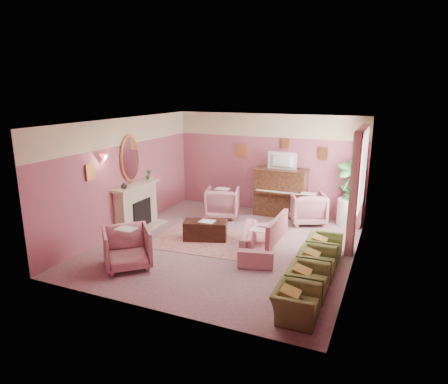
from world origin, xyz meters
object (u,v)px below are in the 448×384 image
at_px(coffee_table, 205,230).
at_px(olive_chair_c, 317,259).
at_px(television, 281,160).
at_px(olive_chair_a, 296,299).
at_px(side_table, 347,212).
at_px(floral_armchair_front, 127,246).
at_px(floral_armchair_right, 308,207).
at_px(sofa, 259,236).
at_px(floral_armchair_left, 222,201).
at_px(piano, 281,193).
at_px(olive_chair_d, 324,244).
at_px(olive_chair_b, 307,277).

distance_m(coffee_table, olive_chair_c, 2.89).
distance_m(television, olive_chair_a, 5.37).
distance_m(coffee_table, side_table, 3.80).
bearing_deg(floral_armchair_front, floral_armchair_right, 56.72).
relative_size(sofa, floral_armchair_left, 2.02).
height_order(television, side_table, television).
bearing_deg(sofa, floral_armchair_right, 77.21).
height_order(television, sofa, television).
xyz_separation_m(piano, floral_armchair_front, (-1.87, -4.52, -0.20)).
distance_m(coffee_table, sofa, 1.44).
xyz_separation_m(coffee_table, floral_armchair_front, (-0.75, -1.99, 0.23)).
bearing_deg(floral_armchair_left, olive_chair_a, -53.70).
bearing_deg(olive_chair_d, floral_armchair_left, 150.47).
distance_m(olive_chair_a, olive_chair_c, 1.64).
bearing_deg(piano, olive_chair_c, -63.76).
height_order(floral_armchair_left, side_table, floral_armchair_left).
bearing_deg(olive_chair_d, piano, 123.10).
height_order(floral_armchair_right, olive_chair_d, floral_armchair_right).
bearing_deg(coffee_table, olive_chair_c, -16.73).
height_order(piano, side_table, piano).
bearing_deg(floral_armchair_front, olive_chair_d, 29.28).
relative_size(television, floral_armchair_left, 0.88).
height_order(olive_chair_a, olive_chair_d, same).
distance_m(piano, floral_armchair_left, 1.65).
distance_m(piano, olive_chair_a, 5.28).
height_order(sofa, olive_chair_c, sofa).
height_order(sofa, olive_chair_d, sofa).
distance_m(sofa, floral_armchair_front, 2.78).
relative_size(sofa, olive_chair_a, 2.39).
xyz_separation_m(television, olive_chair_d, (1.66, -2.49, -1.27)).
bearing_deg(olive_chair_d, olive_chair_b, -90.00).
bearing_deg(olive_chair_a, television, 108.50).
xyz_separation_m(floral_armchair_front, olive_chair_c, (3.52, 1.16, -0.12)).
height_order(coffee_table, side_table, side_table).
distance_m(floral_armchair_front, olive_chair_d, 4.04).
distance_m(olive_chair_a, side_table, 4.88).
bearing_deg(olive_chair_a, olive_chair_b, 90.00).
height_order(coffee_table, olive_chair_d, olive_chair_d).
xyz_separation_m(television, floral_armchair_front, (-1.87, -4.47, -1.15)).
bearing_deg(olive_chair_a, sofa, 121.34).
relative_size(coffee_table, olive_chair_b, 1.30).
relative_size(television, sofa, 0.44).
bearing_deg(sofa, side_table, 59.97).
xyz_separation_m(piano, floral_armchair_right, (0.85, -0.38, -0.20)).
relative_size(piano, side_table, 2.00).
height_order(floral_armchair_right, olive_chair_b, floral_armchair_right).
bearing_deg(piano, floral_armchair_right, -24.43).
relative_size(coffee_table, side_table, 1.43).
bearing_deg(olive_chair_d, floral_armchair_front, -150.72).
xyz_separation_m(olive_chair_c, olive_chair_d, (0.00, 0.82, 0.00)).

